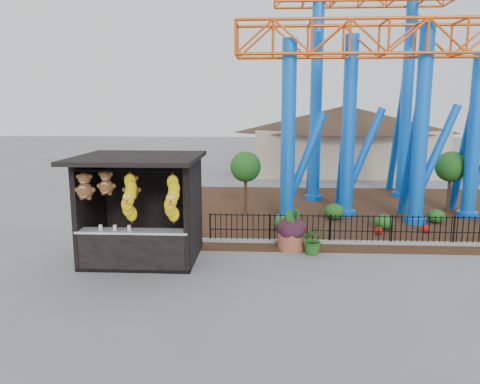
{
  "coord_description": "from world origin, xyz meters",
  "views": [
    {
      "loc": [
        0.61,
        -12.13,
        4.48
      ],
      "look_at": [
        -0.12,
        1.5,
        2.0
      ],
      "focal_mm": 35.0,
      "sensor_mm": 36.0,
      "label": 1
    }
  ],
  "objects_px": {
    "terracotta_planter": "(291,241)",
    "potted_plant": "(313,239)",
    "prize_booth": "(140,211)",
    "roller_coaster": "(374,59)"
  },
  "relations": [
    {
      "from": "terracotta_planter",
      "to": "prize_booth",
      "type": "bearing_deg",
      "value": -162.33
    },
    {
      "from": "prize_booth",
      "to": "roller_coaster",
      "type": "height_order",
      "value": "roller_coaster"
    },
    {
      "from": "prize_booth",
      "to": "terracotta_planter",
      "type": "height_order",
      "value": "prize_booth"
    },
    {
      "from": "prize_booth",
      "to": "roller_coaster",
      "type": "relative_size",
      "value": 0.32
    },
    {
      "from": "terracotta_planter",
      "to": "potted_plant",
      "type": "bearing_deg",
      "value": -33.84
    },
    {
      "from": "prize_booth",
      "to": "roller_coaster",
      "type": "xyz_separation_m",
      "value": [
        8.12,
        7.31,
        4.92
      ]
    },
    {
      "from": "prize_booth",
      "to": "potted_plant",
      "type": "xyz_separation_m",
      "value": [
        5.13,
        0.99,
        -1.07
      ]
    },
    {
      "from": "roller_coaster",
      "to": "terracotta_planter",
      "type": "relative_size",
      "value": 12.82
    },
    {
      "from": "prize_booth",
      "to": "terracotta_planter",
      "type": "distance_m",
      "value": 4.86
    },
    {
      "from": "roller_coaster",
      "to": "potted_plant",
      "type": "relative_size",
      "value": 12.07
    }
  ]
}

